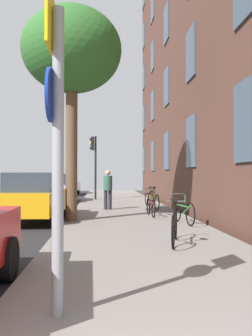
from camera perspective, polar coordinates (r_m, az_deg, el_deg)
ground_plane at (r=16.23m, az=-13.00°, el=-6.62°), size 41.80×41.80×0.00m
sidewalk at (r=16.04m, az=-0.48°, el=-6.49°), size 4.20×38.00×0.12m
building_facade at (r=17.35m, az=8.95°, el=22.89°), size 0.56×27.00×17.21m
sign_post at (r=3.77m, az=-11.08°, el=6.20°), size 0.16×0.60×3.29m
traffic_light at (r=21.64m, az=-5.11°, el=1.91°), size 0.43×0.24×3.79m
tree_near at (r=12.06m, az=-8.57°, el=17.63°), size 3.15×3.15×6.72m
bicycle_0 at (r=7.65m, az=7.67°, el=-9.06°), size 0.58×1.71×0.95m
bicycle_1 at (r=10.81m, az=9.06°, el=-6.73°), size 0.44×1.74×0.96m
bicycle_2 at (r=12.69m, az=3.94°, el=-6.02°), size 0.42×1.64×0.91m
bicycle_3 at (r=15.17m, az=4.34°, el=-5.16°), size 0.42×1.74×0.95m
bicycle_4 at (r=16.64m, az=3.71°, el=-4.86°), size 0.42×1.59×0.92m
pedestrian_0 at (r=15.14m, az=-2.89°, el=-3.01°), size 0.44×0.44×1.65m
car_1 at (r=12.44m, az=-14.17°, el=-4.38°), size 1.95×4.31×1.62m
car_2 at (r=20.73m, az=-10.99°, el=-3.11°), size 1.87×4.07×1.62m
car_3 at (r=29.04m, az=-9.49°, el=-2.56°), size 2.05×4.54×1.62m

